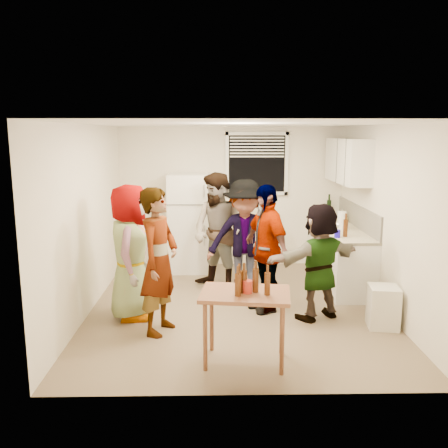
{
  "coord_description": "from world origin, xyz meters",
  "views": [
    {
      "loc": [
        -0.3,
        -6.25,
        2.38
      ],
      "look_at": [
        -0.17,
        0.17,
        1.15
      ],
      "focal_mm": 38.0,
      "sensor_mm": 36.0,
      "label": 1
    }
  ],
  "objects_px": {
    "blue_cup": "(337,238)",
    "serving_table": "(245,361)",
    "red_cup": "(247,293)",
    "guest_black": "(265,309)",
    "wine_bottle": "(328,217)",
    "trash_bin": "(383,308)",
    "beer_bottle_counter": "(345,237)",
    "guest_stripe": "(161,331)",
    "guest_back_left": "(218,288)",
    "guest_grey": "(133,316)",
    "refrigerator": "(189,223)",
    "kettle": "(339,229)",
    "beer_bottle_table": "(255,292)",
    "guest_orange": "(317,317)",
    "guest_back_right": "(244,294)"
  },
  "relations": [
    {
      "from": "wine_bottle",
      "to": "refrigerator",
      "type": "bearing_deg",
      "value": -174.56
    },
    {
      "from": "blue_cup",
      "to": "guest_black",
      "type": "xyz_separation_m",
      "value": [
        -1.09,
        -0.48,
        -0.9
      ]
    },
    {
      "from": "guest_grey",
      "to": "guest_back_left",
      "type": "xyz_separation_m",
      "value": [
        1.14,
        1.14,
        0.0
      ]
    },
    {
      "from": "guest_back_left",
      "to": "guest_back_right",
      "type": "distance_m",
      "value": 0.47
    },
    {
      "from": "refrigerator",
      "to": "guest_back_right",
      "type": "relative_size",
      "value": 0.98
    },
    {
      "from": "guest_back_right",
      "to": "guest_grey",
      "type": "bearing_deg",
      "value": -150.55
    },
    {
      "from": "blue_cup",
      "to": "red_cup",
      "type": "relative_size",
      "value": 0.87
    },
    {
      "from": "blue_cup",
      "to": "beer_bottle_table",
      "type": "height_order",
      "value": "blue_cup"
    },
    {
      "from": "blue_cup",
      "to": "guest_back_left",
      "type": "relative_size",
      "value": 0.06
    },
    {
      "from": "beer_bottle_counter",
      "to": "guest_back_right",
      "type": "relative_size",
      "value": 0.15
    },
    {
      "from": "beer_bottle_counter",
      "to": "guest_stripe",
      "type": "bearing_deg",
      "value": -154.05
    },
    {
      "from": "refrigerator",
      "to": "beer_bottle_table",
      "type": "xyz_separation_m",
      "value": [
        0.87,
        -3.47,
        -0.08
      ]
    },
    {
      "from": "serving_table",
      "to": "refrigerator",
      "type": "bearing_deg",
      "value": 102.35
    },
    {
      "from": "refrigerator",
      "to": "guest_back_right",
      "type": "xyz_separation_m",
      "value": [
        0.89,
        -1.32,
        -0.85
      ]
    },
    {
      "from": "serving_table",
      "to": "wine_bottle",
      "type": "bearing_deg",
      "value": 64.9
    },
    {
      "from": "beer_bottle_counter",
      "to": "beer_bottle_table",
      "type": "xyz_separation_m",
      "value": [
        -1.48,
        -2.05,
        -0.13
      ]
    },
    {
      "from": "red_cup",
      "to": "guest_black",
      "type": "xyz_separation_m",
      "value": [
        0.35,
        1.55,
        -0.77
      ]
    },
    {
      "from": "serving_table",
      "to": "guest_stripe",
      "type": "relative_size",
      "value": 0.52
    },
    {
      "from": "blue_cup",
      "to": "guest_back_left",
      "type": "bearing_deg",
      "value": 166.15
    },
    {
      "from": "beer_bottle_table",
      "to": "refrigerator",
      "type": "bearing_deg",
      "value": 104.01
    },
    {
      "from": "blue_cup",
      "to": "serving_table",
      "type": "bearing_deg",
      "value": -126.12
    },
    {
      "from": "kettle",
      "to": "blue_cup",
      "type": "xyz_separation_m",
      "value": [
        -0.18,
        -0.6,
        0.0
      ]
    },
    {
      "from": "kettle",
      "to": "blue_cup",
      "type": "bearing_deg",
      "value": -85.3
    },
    {
      "from": "kettle",
      "to": "beer_bottle_counter",
      "type": "relative_size",
      "value": 0.83
    },
    {
      "from": "trash_bin",
      "to": "beer_bottle_counter",
      "type": "bearing_deg",
      "value": 98.97
    },
    {
      "from": "blue_cup",
      "to": "guest_grey",
      "type": "bearing_deg",
      "value": -166.01
    },
    {
      "from": "guest_black",
      "to": "guest_back_right",
      "type": "bearing_deg",
      "value": 177.6
    },
    {
      "from": "kettle",
      "to": "beer_bottle_table",
      "type": "bearing_deg",
      "value": -99.17
    },
    {
      "from": "trash_bin",
      "to": "guest_stripe",
      "type": "bearing_deg",
      "value": -178.51
    },
    {
      "from": "guest_stripe",
      "to": "guest_back_right",
      "type": "distance_m",
      "value": 1.74
    },
    {
      "from": "trash_bin",
      "to": "guest_back_right",
      "type": "bearing_deg",
      "value": 142.25
    },
    {
      "from": "red_cup",
      "to": "wine_bottle",
      "type": "bearing_deg",
      "value": 65.29
    },
    {
      "from": "red_cup",
      "to": "guest_grey",
      "type": "xyz_separation_m",
      "value": [
        -1.42,
        1.31,
        -0.77
      ]
    },
    {
      "from": "red_cup",
      "to": "guest_back_right",
      "type": "distance_m",
      "value": 2.32
    },
    {
      "from": "red_cup",
      "to": "beer_bottle_counter",
      "type": "bearing_deg",
      "value": 53.01
    },
    {
      "from": "kettle",
      "to": "guest_black",
      "type": "relative_size",
      "value": 0.12
    },
    {
      "from": "trash_bin",
      "to": "guest_orange",
      "type": "distance_m",
      "value": 0.85
    },
    {
      "from": "beer_bottle_table",
      "to": "wine_bottle",
      "type": "bearing_deg",
      "value": 66.2
    },
    {
      "from": "beer_bottle_counter",
      "to": "guest_grey",
      "type": "distance_m",
      "value": 3.22
    },
    {
      "from": "blue_cup",
      "to": "serving_table",
      "type": "relative_size",
      "value": 0.13
    },
    {
      "from": "refrigerator",
      "to": "trash_bin",
      "type": "xyz_separation_m",
      "value": [
        2.54,
        -2.59,
        -0.6
      ]
    },
    {
      "from": "guest_stripe",
      "to": "guest_back_left",
      "type": "height_order",
      "value": "guest_back_left"
    },
    {
      "from": "guest_orange",
      "to": "wine_bottle",
      "type": "bearing_deg",
      "value": -133.18
    },
    {
      "from": "trash_bin",
      "to": "red_cup",
      "type": "height_order",
      "value": "red_cup"
    },
    {
      "from": "refrigerator",
      "to": "kettle",
      "type": "xyz_separation_m",
      "value": [
        2.4,
        -0.87,
        0.05
      ]
    },
    {
      "from": "guest_grey",
      "to": "guest_back_left",
      "type": "distance_m",
      "value": 1.61
    },
    {
      "from": "blue_cup",
      "to": "guest_back_left",
      "type": "height_order",
      "value": "blue_cup"
    },
    {
      "from": "refrigerator",
      "to": "beer_bottle_counter",
      "type": "bearing_deg",
      "value": -31.07
    },
    {
      "from": "kettle",
      "to": "guest_orange",
      "type": "bearing_deg",
      "value": -92.04
    },
    {
      "from": "blue_cup",
      "to": "trash_bin",
      "type": "distance_m",
      "value": 1.33
    }
  ]
}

